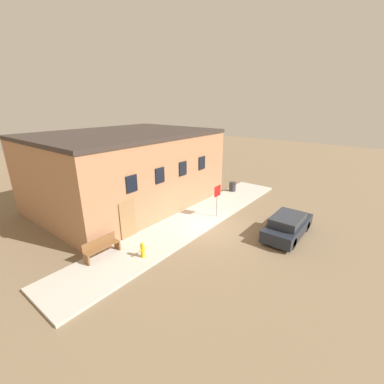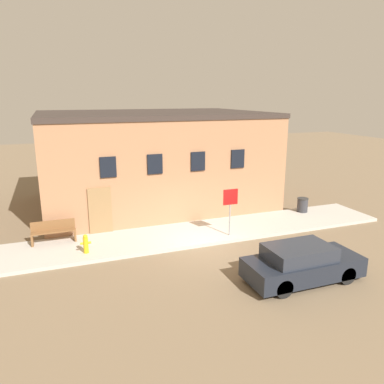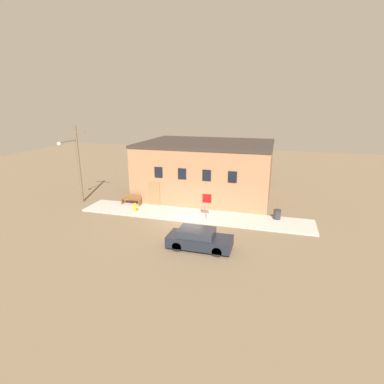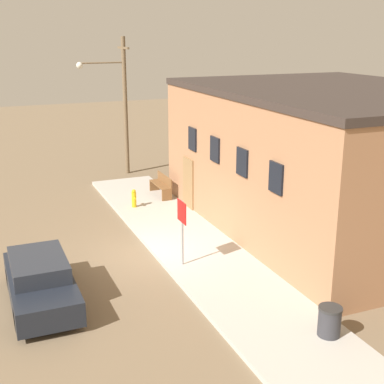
{
  "view_description": "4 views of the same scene",
  "coord_description": "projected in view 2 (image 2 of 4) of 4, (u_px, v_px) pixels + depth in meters",
  "views": [
    {
      "loc": [
        -11.56,
        -7.56,
        7.08
      ],
      "look_at": [
        -0.09,
        1.44,
        2.0
      ],
      "focal_mm": 24.0,
      "sensor_mm": 36.0,
      "label": 1
    },
    {
      "loc": [
        -5.64,
        -13.26,
        6.04
      ],
      "look_at": [
        -0.09,
        1.44,
        2.0
      ],
      "focal_mm": 35.0,
      "sensor_mm": 36.0,
      "label": 2
    },
    {
      "loc": [
        6.04,
        -20.07,
        8.55
      ],
      "look_at": [
        -0.09,
        1.44,
        2.0
      ],
      "focal_mm": 28.0,
      "sensor_mm": 36.0,
      "label": 3
    },
    {
      "loc": [
        15.55,
        -5.05,
        7.11
      ],
      "look_at": [
        -0.09,
        1.44,
        2.0
      ],
      "focal_mm": 50.0,
      "sensor_mm": 36.0,
      "label": 4
    }
  ],
  "objects": [
    {
      "name": "ground_plane",
      "position": [
        206.0,
        247.0,
        15.45
      ],
      "size": [
        80.0,
        80.0,
        0.0
      ],
      "primitive_type": "plane",
      "color": "#7A664C"
    },
    {
      "name": "trash_bin",
      "position": [
        302.0,
        205.0,
        19.58
      ],
      "size": [
        0.57,
        0.57,
        0.74
      ],
      "color": "#333338",
      "rests_on": "sidewalk"
    },
    {
      "name": "fire_hydrant",
      "position": [
        86.0,
        244.0,
        14.41
      ],
      "size": [
        0.4,
        0.19,
        0.76
      ],
      "color": "gold",
      "rests_on": "sidewalk"
    },
    {
      "name": "bench",
      "position": [
        53.0,
        232.0,
        15.45
      ],
      "size": [
        1.75,
        0.44,
        0.91
      ],
      "color": "brown",
      "rests_on": "sidewalk"
    },
    {
      "name": "stop_sign",
      "position": [
        230.0,
        203.0,
        15.98
      ],
      "size": [
        0.68,
        0.06,
        2.07
      ],
      "color": "gray",
      "rests_on": "sidewalk"
    },
    {
      "name": "brick_building",
      "position": [
        152.0,
        158.0,
        21.32
      ],
      "size": [
        12.0,
        8.98,
        5.2
      ],
      "color": "#A87551",
      "rests_on": "ground"
    },
    {
      "name": "sidewalk",
      "position": [
        194.0,
        233.0,
        16.74
      ],
      "size": [
        18.43,
        2.88,
        0.14
      ],
      "color": "#BCB7AD",
      "rests_on": "ground"
    },
    {
      "name": "parked_car",
      "position": [
        302.0,
        264.0,
        12.47
      ],
      "size": [
        3.96,
        1.63,
        1.27
      ],
      "color": "black",
      "rests_on": "ground"
    }
  ]
}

